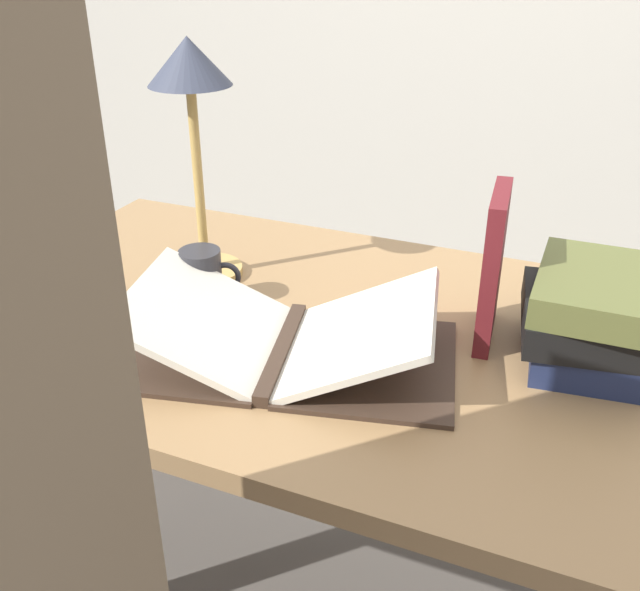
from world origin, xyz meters
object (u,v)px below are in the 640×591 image
object	(u,v)px
reading_lamp	(192,103)
open_book	(281,339)
book_stack_tall	(590,316)
book_standing_upright	(492,267)
coffee_mug	(203,277)

from	to	relation	value
reading_lamp	open_book	bearing A→B (deg)	-38.39
book_stack_tall	book_standing_upright	distance (m)	0.16
book_stack_tall	coffee_mug	size ratio (longest dim) A/B	2.41
open_book	coffee_mug	bearing A→B (deg)	139.54
open_book	reading_lamp	world-z (taller)	reading_lamp
book_stack_tall	open_book	bearing A→B (deg)	-157.57
book_stack_tall	reading_lamp	bearing A→B (deg)	177.58
book_stack_tall	book_standing_upright	xyz separation A→B (m)	(-0.16, 0.01, 0.05)
open_book	book_stack_tall	bearing A→B (deg)	9.43
reading_lamp	coffee_mug	bearing A→B (deg)	-60.05
reading_lamp	coffee_mug	world-z (taller)	reading_lamp
open_book	coffee_mug	distance (m)	0.23
open_book	book_standing_upright	distance (m)	0.35
book_standing_upright	coffee_mug	bearing A→B (deg)	-176.20
coffee_mug	book_stack_tall	bearing A→B (deg)	6.53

